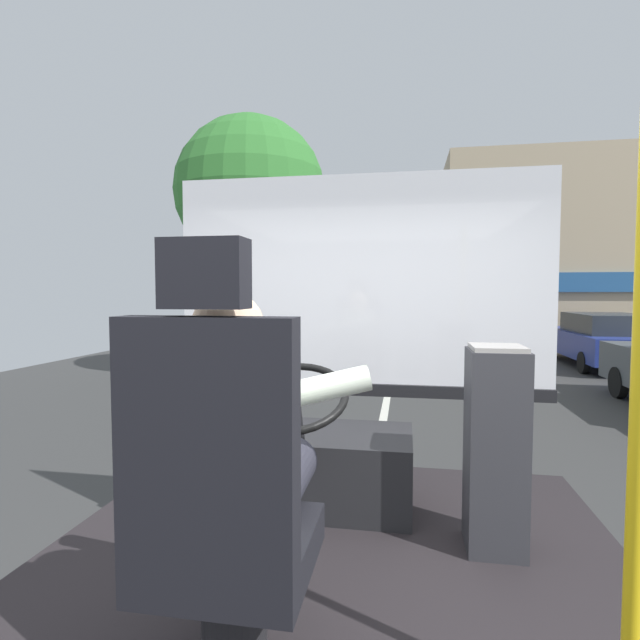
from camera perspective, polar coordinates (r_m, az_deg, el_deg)
name	(u,v)px	position (r m, az deg, el deg)	size (l,w,h in m)	color
ground	(390,380)	(10.63, 8.22, -7.00)	(18.00, 44.00, 0.06)	#353535
driver_seat	(222,509)	(1.51, -11.33, -20.81)	(0.48, 0.48, 1.30)	black
bus_driver	(237,444)	(1.57, -9.70, -14.14)	(0.81, 0.61, 0.73)	#282833
steering_console	(311,464)	(2.80, -1.11, -16.44)	(1.10, 0.98, 0.82)	black
fare_box	(495,448)	(2.41, 19.78, -13.88)	(0.25, 0.28, 0.93)	#333338
windshield_panel	(359,310)	(3.29, 4.57, 1.17)	(2.50, 0.08, 1.48)	silver
street_tree	(250,194)	(11.08, -8.14, 14.38)	(3.26, 3.26, 5.66)	#4C3828
shop_building	(595,254)	(19.71, 29.44, 6.77)	(10.33, 4.91, 6.42)	tan
parked_car_blue	(604,339)	(14.16, 30.27, -1.94)	(1.91, 4.21, 1.33)	navy
parked_car_black	(539,325)	(19.30, 24.22, -0.50)	(1.91, 4.15, 1.33)	black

